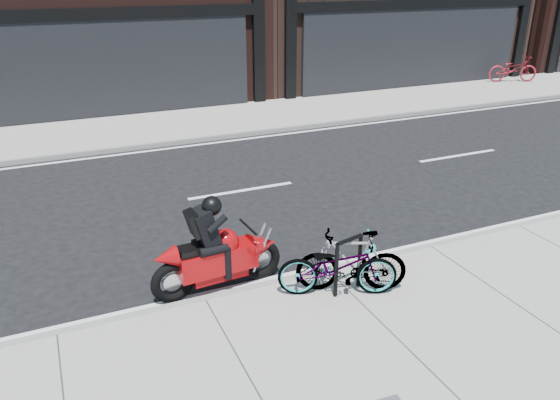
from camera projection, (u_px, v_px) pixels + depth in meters
name	position (u px, v px, depth m)	size (l,w,h in m)	color
ground	(278.00, 227.00, 10.29)	(120.00, 120.00, 0.00)	black
sidewalk_far	(177.00, 125.00, 16.78)	(60.00, 3.50, 0.13)	gray
bike_rack	(348.00, 260.00, 7.84)	(0.51, 0.17, 0.87)	black
bicycle_front	(338.00, 266.00, 7.80)	(0.60, 1.72, 0.90)	gray
bicycle_rear	(351.00, 261.00, 7.87)	(0.45, 1.60, 0.96)	gray
motorcycle	(223.00, 251.00, 8.11)	(2.08, 0.51, 1.55)	black
bicycle_far	(513.00, 69.00, 22.55)	(0.70, 2.00, 1.05)	maroon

